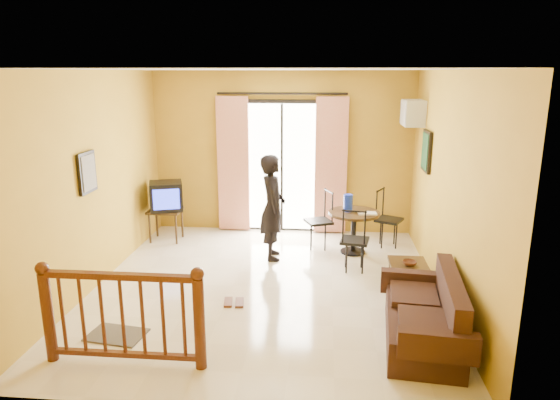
# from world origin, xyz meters

# --- Properties ---
(ground) EXTENTS (5.00, 5.00, 0.00)m
(ground) POSITION_xyz_m (0.00, 0.00, 0.00)
(ground) COLOR beige
(ground) RESTS_ON ground
(room_shell) EXTENTS (5.00, 5.00, 5.00)m
(room_shell) POSITION_xyz_m (0.00, 0.00, 1.70)
(room_shell) COLOR white
(room_shell) RESTS_ON ground
(balcony_door) EXTENTS (2.25, 0.14, 2.46)m
(balcony_door) POSITION_xyz_m (0.00, 2.43, 1.19)
(balcony_door) COLOR black
(balcony_door) RESTS_ON ground
(tv_table) EXTENTS (0.54, 0.45, 0.54)m
(tv_table) POSITION_xyz_m (-1.90, 1.75, 0.46)
(tv_table) COLOR black
(tv_table) RESTS_ON ground
(television) EXTENTS (0.64, 0.61, 0.47)m
(television) POSITION_xyz_m (-1.87, 1.74, 0.77)
(television) COLOR black
(television) RESTS_ON tv_table
(picture_left) EXTENTS (0.05, 0.42, 0.52)m
(picture_left) POSITION_xyz_m (-2.22, -0.20, 1.55)
(picture_left) COLOR black
(picture_left) RESTS_ON room_shell
(dining_table) EXTENTS (0.80, 0.80, 0.67)m
(dining_table) POSITION_xyz_m (1.22, 1.43, 0.52)
(dining_table) COLOR black
(dining_table) RESTS_ON ground
(water_jug) EXTENTS (0.14, 0.14, 0.27)m
(water_jug) POSITION_xyz_m (1.12, 1.46, 0.80)
(water_jug) COLOR #152DC7
(water_jug) RESTS_ON dining_table
(serving_tray) EXTENTS (0.29, 0.20, 0.02)m
(serving_tray) POSITION_xyz_m (1.41, 1.33, 0.68)
(serving_tray) COLOR beige
(serving_tray) RESTS_ON dining_table
(dining_chairs) EXTENTS (1.67, 1.58, 0.95)m
(dining_chairs) POSITION_xyz_m (1.22, 1.35, 0.00)
(dining_chairs) COLOR black
(dining_chairs) RESTS_ON ground
(air_conditioner) EXTENTS (0.31, 0.60, 0.40)m
(air_conditioner) POSITION_xyz_m (2.09, 1.95, 2.15)
(air_conditioner) COLOR silver
(air_conditioner) RESTS_ON room_shell
(botanical_print) EXTENTS (0.05, 0.50, 0.60)m
(botanical_print) POSITION_xyz_m (2.22, 1.30, 1.65)
(botanical_print) COLOR black
(botanical_print) RESTS_ON room_shell
(coffee_table) EXTENTS (0.48, 0.86, 0.38)m
(coffee_table) POSITION_xyz_m (1.85, -0.09, 0.25)
(coffee_table) COLOR black
(coffee_table) RESTS_ON ground
(bowl) EXTENTS (0.19, 0.19, 0.06)m
(bowl) POSITION_xyz_m (1.85, -0.01, 0.41)
(bowl) COLOR #4E281B
(bowl) RESTS_ON coffee_table
(sofa) EXTENTS (0.86, 1.62, 0.74)m
(sofa) POSITION_xyz_m (1.85, -1.24, 0.28)
(sofa) COLOR black
(sofa) RESTS_ON ground
(standing_person) EXTENTS (0.47, 0.64, 1.60)m
(standing_person) POSITION_xyz_m (-0.02, 1.10, 0.80)
(standing_person) COLOR black
(standing_person) RESTS_ON ground
(stair_balustrade) EXTENTS (1.63, 0.13, 1.04)m
(stair_balustrade) POSITION_xyz_m (-1.15, -1.90, 0.56)
(stair_balustrade) COLOR #471E0F
(stair_balustrade) RESTS_ON ground
(doormat) EXTENTS (0.65, 0.48, 0.02)m
(doormat) POSITION_xyz_m (-1.46, -1.40, 0.01)
(doormat) COLOR #4F483F
(doormat) RESTS_ON ground
(sandals) EXTENTS (0.28, 0.26, 0.03)m
(sandals) POSITION_xyz_m (-0.33, -0.52, 0.01)
(sandals) COLOR #4E281B
(sandals) RESTS_ON ground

